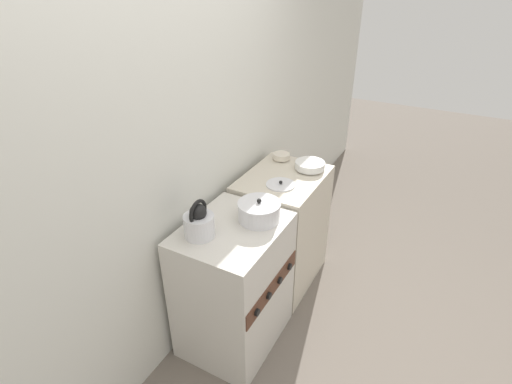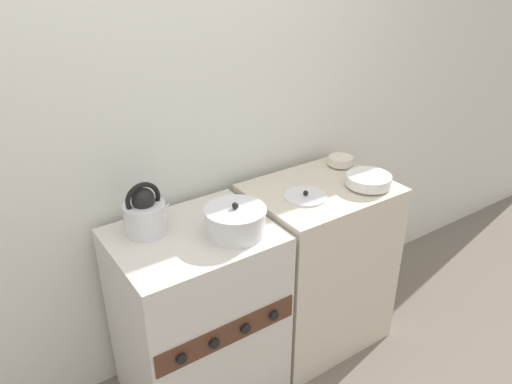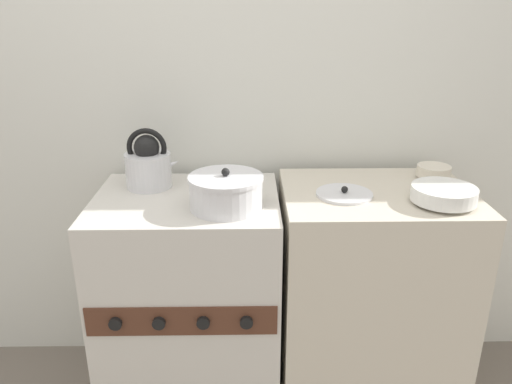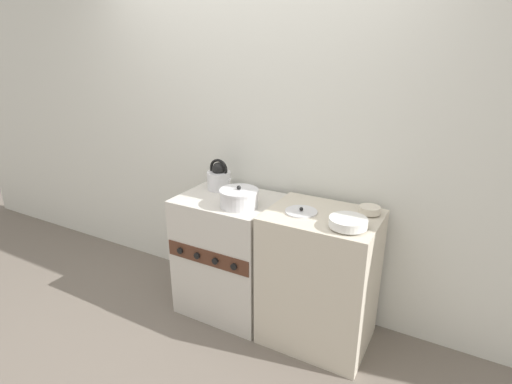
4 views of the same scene
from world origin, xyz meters
name	(u,v)px [view 2 (image 2 of 4)]	position (x,y,z in m)	size (l,w,h in m)	color
wall_back	(151,129)	(0.00, 0.61, 1.25)	(7.00, 0.06, 2.50)	silver
stove	(198,317)	(0.00, 0.27, 0.45)	(0.67, 0.56, 0.89)	beige
counter	(316,265)	(0.70, 0.27, 0.46)	(0.69, 0.53, 0.91)	beige
kettle	(145,213)	(-0.15, 0.39, 0.98)	(0.21, 0.17, 0.23)	silver
cooking_pot	(236,221)	(0.15, 0.17, 0.95)	(0.26, 0.26, 0.14)	silver
enamel_bowl	(369,180)	(0.89, 0.14, 0.95)	(0.22, 0.22, 0.06)	white
small_ceramic_bowl	(341,161)	(0.95, 0.40, 0.94)	(0.13, 0.13, 0.05)	beige
loose_pot_lid	(305,196)	(0.57, 0.23, 0.92)	(0.20, 0.20, 0.03)	silver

